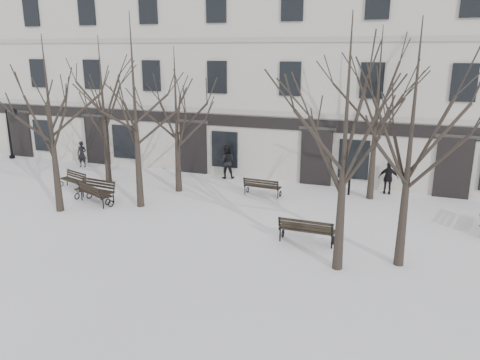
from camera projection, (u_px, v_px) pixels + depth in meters
The scene contains 20 objects.
ground at pixel (188, 228), 18.51m from camera, with size 100.00×100.00×0.00m, color white.
building at pixel (279, 71), 28.73m from camera, with size 40.40×10.20×11.40m.
tree_0 at pixel (49, 104), 19.28m from camera, with size 5.21×5.21×7.45m.
tree_1 at pixel (134, 89), 19.72m from camera, with size 5.84×5.84×8.35m.
tree_2 at pixel (346, 116), 13.82m from camera, with size 5.54×5.54×7.91m.
tree_3 at pixel (413, 117), 14.11m from camera, with size 5.45×5.45×7.79m.
tree_4 at pixel (102, 93), 23.80m from camera, with size 5.26×5.26×7.52m.
tree_5 at pixel (176, 103), 22.22m from camera, with size 4.89×4.89×6.98m.
tree_6 at pixel (378, 94), 20.89m from camera, with size 5.51×5.51×7.87m.
bench_0 at pixel (96, 190), 21.76m from camera, with size 2.03×0.92×0.99m.
bench_1 at pixel (94, 193), 21.29m from camera, with size 2.01×1.35×0.97m.
bench_2 at pixel (307, 230), 16.93m from camera, with size 2.02×0.75×1.01m.
bench_3 at pixel (73, 179), 23.70m from camera, with size 1.80×1.14×0.86m.
bench_4 at pixel (262, 186), 22.47m from camera, with size 1.82×0.75×0.90m.
lamp_post at pixel (11, 129), 29.78m from camera, with size 1.03×0.38×3.28m.
bollard_a at pixel (178, 167), 25.70m from camera, with size 0.14×0.14×1.09m.
bollard_b at pixel (349, 184), 22.61m from camera, with size 0.13×0.13×1.05m.
pedestrian_a at pixel (83, 167), 28.14m from camera, with size 0.57×0.37×1.56m, color black.
pedestrian_b at pixel (227, 178), 25.73m from camera, with size 0.90×0.70×1.85m, color black.
pedestrian_c at pixel (387, 194), 22.91m from camera, with size 0.95×0.39×1.61m, color black.
Camera 1 is at (7.90, -15.53, 6.87)m, focal length 35.00 mm.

